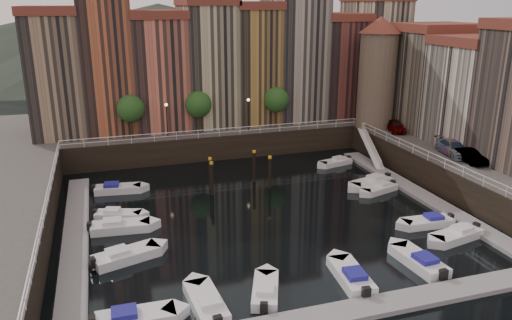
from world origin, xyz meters
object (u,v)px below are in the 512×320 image
object	(u,v)px
gangway	(371,146)
corner_tower	(377,71)
car_a	(395,127)
boat_left_0	(134,318)
car_b	(469,157)
car_c	(454,149)
boat_left_2	(119,226)
boat_left_1	(125,256)
mooring_pilings	(237,173)

from	to	relation	value
gangway	corner_tower	bearing A→B (deg)	57.20
corner_tower	car_a	distance (m)	7.31
corner_tower	boat_left_0	world-z (taller)	corner_tower
car_a	car_b	world-z (taller)	car_a
car_b	car_c	size ratio (longest dim) A/B	0.78
corner_tower	car_b	size ratio (longest dim) A/B	3.37
car_a	boat_left_2	bearing A→B (deg)	-144.98
car_b	gangway	bearing A→B (deg)	111.93
boat_left_1	car_c	xyz separation A→B (m)	(34.13, 6.86, 3.36)
car_a	car_c	xyz separation A→B (m)	(0.34, -10.42, 0.04)
mooring_pilings	boat_left_1	bearing A→B (deg)	-134.92
car_c	car_b	bearing A→B (deg)	-84.25
mooring_pilings	car_b	bearing A→B (deg)	-19.61
car_b	boat_left_0	bearing A→B (deg)	-158.14
corner_tower	gangway	world-z (taller)	corner_tower
car_c	boat_left_0	bearing A→B (deg)	-146.48
mooring_pilings	boat_left_0	bearing A→B (deg)	-120.82
corner_tower	mooring_pilings	bearing A→B (deg)	-157.81
corner_tower	gangway	distance (m)	9.86
boat_left_1	car_a	size ratio (longest dim) A/B	1.25
mooring_pilings	boat_left_1	world-z (taller)	mooring_pilings
corner_tower	car_c	bearing A→B (deg)	-83.50
car_c	car_a	bearing A→B (deg)	101.76
corner_tower	car_c	distance (m)	15.10
boat_left_0	boat_left_1	world-z (taller)	boat_left_1
corner_tower	car_a	xyz separation A→B (m)	(1.21, -3.16, -6.48)
gangway	boat_left_0	world-z (taller)	gangway
corner_tower	boat_left_2	bearing A→B (deg)	-155.28
corner_tower	boat_left_1	distance (m)	39.69
boat_left_1	car_c	world-z (taller)	car_c
boat_left_2	car_a	xyz separation A→B (m)	(33.93, 11.91, 3.32)
car_a	car_b	size ratio (longest dim) A/B	1.03
boat_left_0	car_a	size ratio (longest dim) A/B	1.19
corner_tower	boat_left_2	size ratio (longest dim) A/B	2.65
boat_left_0	car_c	bearing A→B (deg)	24.87
mooring_pilings	car_c	world-z (taller)	car_c
boat_left_2	car_c	world-z (taller)	car_c
boat_left_1	boat_left_0	bearing A→B (deg)	-107.49
boat_left_0	car_c	xyz separation A→B (m)	(34.12, 14.92, 3.37)
boat_left_0	car_c	world-z (taller)	car_c
corner_tower	car_b	distance (m)	17.52
corner_tower	car_a	bearing A→B (deg)	-69.06
boat_left_0	boat_left_1	bearing A→B (deg)	91.35
mooring_pilings	boat_left_2	distance (m)	13.92
corner_tower	boat_left_0	bearing A→B (deg)	-138.81
gangway	car_a	xyz separation A→B (m)	(4.11, 1.34, 1.80)
car_c	gangway	bearing A→B (deg)	126.00
gangway	car_c	xyz separation A→B (m)	(4.45, -9.07, 1.84)
boat_left_1	boat_left_2	distance (m)	5.37
boat_left_0	corner_tower	bearing A→B (deg)	42.43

